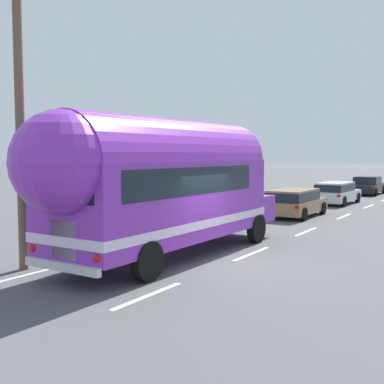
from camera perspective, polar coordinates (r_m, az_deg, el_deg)
name	(u,v)px	position (r m, az deg, el deg)	size (l,w,h in m)	color
ground_plane	(224,265)	(13.69, 3.84, -8.57)	(300.00, 300.00, 0.00)	#4C4C4F
lane_markings	(296,212)	(26.36, 12.16, -2.34)	(3.87, 80.00, 0.01)	silver
utility_pole	(19,103)	(13.62, -19.69, 9.85)	(1.80, 0.24, 8.50)	brown
painted_bus	(161,181)	(14.00, -3.74, 1.27)	(2.68, 10.67, 4.12)	purple
car_lead	(295,201)	(24.31, 12.02, -1.03)	(1.99, 4.41, 1.37)	olive
car_second	(336,192)	(31.08, 16.66, 0.05)	(1.96, 4.53, 1.37)	silver
car_third	(368,185)	(39.54, 20.00, 0.80)	(1.99, 4.51, 1.37)	black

